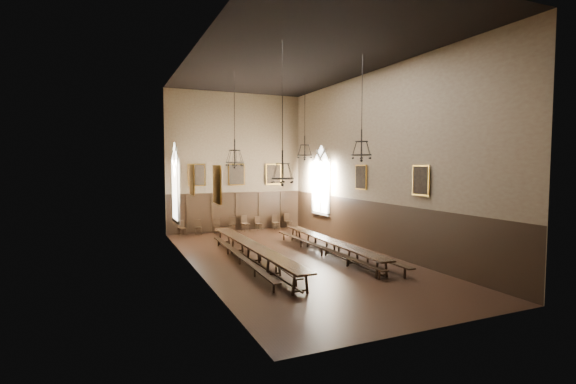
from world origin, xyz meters
TOP-DOWN VIEW (x-y plane):
  - floor at (0.00, 0.00)m, footprint 9.00×18.00m
  - ceiling at (0.00, 0.00)m, footprint 9.00×18.00m
  - wall_back at (0.00, 9.01)m, footprint 9.00×0.02m
  - wall_front at (0.00, -9.01)m, footprint 9.00×0.02m
  - wall_left at (-4.51, 0.00)m, footprint 0.02×18.00m
  - wall_right at (4.51, 0.00)m, footprint 0.02×18.00m
  - wainscot_panelling at (0.00, 0.00)m, footprint 9.00×18.00m
  - table_left at (-1.95, -0.13)m, footprint 0.79×10.65m
  - table_right at (2.00, -0.02)m, footprint 1.02×9.54m
  - bench_left_outer at (-2.54, -0.05)m, footprint 0.58×9.47m
  - bench_left_inner at (-1.49, 0.23)m, footprint 0.86×9.63m
  - bench_right_inner at (1.54, -0.00)m, footprint 0.39×9.81m
  - bench_right_outer at (2.60, 0.20)m, footprint 0.33×10.76m
  - chair_0 at (-3.60, 8.53)m, footprint 0.51×0.51m
  - chair_1 at (-2.61, 8.57)m, footprint 0.43×0.43m
  - chair_2 at (-1.42, 8.50)m, footprint 0.49×0.49m
  - chair_3 at (-0.41, 8.54)m, footprint 0.55×0.55m
  - chair_4 at (0.47, 8.52)m, footprint 0.56×0.56m
  - chair_5 at (1.39, 8.61)m, footprint 0.45×0.45m
  - chair_6 at (2.59, 8.50)m, footprint 0.44×0.44m
  - chair_7 at (3.49, 8.50)m, footprint 0.52×0.52m
  - chandelier_back_left at (-1.91, 2.73)m, footprint 0.92×0.92m
  - chandelier_back_right at (1.95, 2.73)m, footprint 0.84×0.84m
  - chandelier_front_left at (-1.68, -2.82)m, footprint 0.87×0.87m
  - chandelier_front_right at (2.16, -2.35)m, footprint 0.88×0.88m
  - portrait_back_0 at (-2.60, 8.88)m, footprint 1.10×0.12m
  - portrait_back_1 at (0.00, 8.88)m, footprint 1.10×0.12m
  - portrait_back_2 at (2.60, 8.88)m, footprint 1.10×0.12m
  - portrait_left_0 at (-4.38, 1.00)m, footprint 0.12×1.00m
  - portrait_left_1 at (-4.38, -3.50)m, footprint 0.12×1.00m
  - portrait_right_0 at (4.38, 1.00)m, footprint 0.12×1.00m
  - portrait_right_1 at (4.38, -3.50)m, footprint 0.12×1.00m
  - window_right at (4.43, 5.50)m, footprint 0.20×2.20m
  - window_left at (-4.43, 5.50)m, footprint 0.20×2.20m

SIDE VIEW (x-z plane):
  - floor at x=0.00m, z-range -0.02..0.00m
  - chair_5 at x=1.39m, z-range -0.18..0.72m
  - bench_left_outer at x=-2.54m, z-range 0.06..0.48m
  - chair_1 at x=-2.61m, z-range -0.18..0.72m
  - bench_left_inner at x=-1.49m, z-range 0.06..0.49m
  - chair_2 at x=-1.42m, z-range -0.18..0.74m
  - chair_0 at x=-3.60m, z-range -0.18..0.74m
  - bench_right_inner at x=1.54m, z-range 0.06..0.50m
  - chair_6 at x=2.59m, z-range -0.19..0.76m
  - chair_3 at x=-0.41m, z-range -0.19..0.78m
  - chair_7 at x=3.49m, z-range -0.20..0.80m
  - chair_4 at x=0.47m, z-range -0.20..0.82m
  - bench_right_outer at x=2.60m, z-range 0.07..0.55m
  - table_right at x=2.00m, z-range 0.00..0.74m
  - table_left at x=-1.95m, z-range 0.00..0.83m
  - wainscot_panelling at x=0.00m, z-range 0.00..2.50m
  - window_right at x=4.43m, z-range 1.10..5.70m
  - window_left at x=-4.43m, z-range 1.10..5.70m
  - portrait_back_0 at x=-2.60m, z-range 3.00..4.40m
  - portrait_back_1 at x=0.00m, z-range 3.00..4.40m
  - portrait_back_2 at x=2.60m, z-range 3.00..4.40m
  - portrait_left_0 at x=-4.38m, z-range 3.05..4.35m
  - portrait_left_1 at x=-4.38m, z-range 3.05..4.35m
  - portrait_right_0 at x=4.38m, z-range 3.05..4.35m
  - portrait_right_1 at x=4.38m, z-range 3.05..4.35m
  - chandelier_front_left at x=-1.68m, z-range 1.53..6.84m
  - wall_back at x=0.00m, z-range 0.00..9.00m
  - wall_front at x=0.00m, z-range 0.00..9.00m
  - wall_left at x=-4.51m, z-range 0.00..9.00m
  - wall_right at x=4.51m, z-range 0.00..9.00m
  - chandelier_back_left at x=-1.91m, z-range 2.42..7.11m
  - chandelier_front_right at x=2.16m, z-range 2.87..7.25m
  - chandelier_back_right at x=1.95m, z-range 3.01..7.29m
  - ceiling at x=0.00m, z-range 9.00..9.02m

